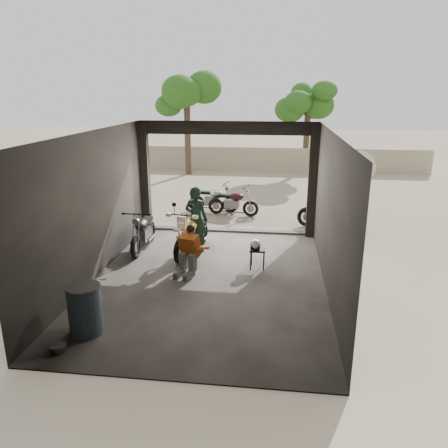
% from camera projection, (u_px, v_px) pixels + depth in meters
% --- Properties ---
extents(ground, '(80.00, 80.00, 0.00)m').
position_uv_depth(ground, '(209.00, 281.00, 9.57)').
color(ground, '#7A6D56').
rests_on(ground, ground).
extents(garage, '(7.00, 7.13, 3.20)m').
position_uv_depth(garage, '(212.00, 218.00, 9.72)').
color(garage, '#2D2B28').
rests_on(garage, ground).
extents(boundary_wall, '(18.00, 0.30, 1.20)m').
position_uv_depth(boundary_wall, '(251.00, 159.00, 22.68)').
color(boundary_wall, gray).
rests_on(boundary_wall, ground).
extents(tree_left, '(2.20, 2.20, 5.60)m').
position_uv_depth(tree_left, '(187.00, 91.00, 20.62)').
color(tree_left, '#382B1E').
rests_on(tree_left, ground).
extents(tree_right, '(2.20, 2.20, 5.00)m').
position_uv_depth(tree_right, '(308.00, 100.00, 21.48)').
color(tree_right, '#382B1E').
rests_on(tree_right, ground).
extents(main_bike, '(1.10, 1.93, 1.21)m').
position_uv_depth(main_bike, '(192.00, 232.00, 10.96)').
color(main_bike, beige).
rests_on(main_bike, ground).
extents(left_bike, '(0.68, 1.65, 1.12)m').
position_uv_depth(left_bike, '(143.00, 229.00, 11.32)').
color(left_bike, black).
rests_on(left_bike, ground).
extents(outside_bike_a, '(1.58, 0.81, 1.02)m').
position_uv_depth(outside_bike_a, '(213.00, 197.00, 14.93)').
color(outside_bike_a, black).
rests_on(outside_bike_a, ground).
extents(outside_bike_b, '(1.59, 0.86, 1.02)m').
position_uv_depth(outside_bike_b, '(233.00, 200.00, 14.45)').
color(outside_bike_b, '#3A0E15').
rests_on(outside_bike_b, ground).
extents(outside_bike_c, '(1.79, 0.80, 1.19)m').
position_uv_depth(outside_bike_c, '(332.00, 209.00, 13.08)').
color(outside_bike_c, black).
rests_on(outside_bike_c, ground).
extents(rider, '(0.72, 0.59, 1.72)m').
position_uv_depth(rider, '(196.00, 220.00, 11.08)').
color(rider, black).
rests_on(rider, ground).
extents(mechanic, '(0.76, 0.89, 1.10)m').
position_uv_depth(mechanic, '(188.00, 252.00, 9.70)').
color(mechanic, '#AD5317').
rests_on(mechanic, ground).
extents(stool, '(0.36, 0.36, 0.50)m').
position_uv_depth(stool, '(258.00, 252.00, 10.12)').
color(stool, black).
rests_on(stool, ground).
extents(helmet, '(0.30, 0.31, 0.24)m').
position_uv_depth(helmet, '(255.00, 244.00, 10.01)').
color(helmet, silver).
rests_on(helmet, stool).
extents(oil_drum, '(0.73, 0.73, 0.87)m').
position_uv_depth(oil_drum, '(85.00, 310.00, 7.39)').
color(oil_drum, '#3B5063').
rests_on(oil_drum, ground).
extents(sign_post, '(0.85, 0.08, 2.54)m').
position_uv_depth(sign_post, '(357.00, 183.00, 11.20)').
color(sign_post, black).
rests_on(sign_post, ground).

